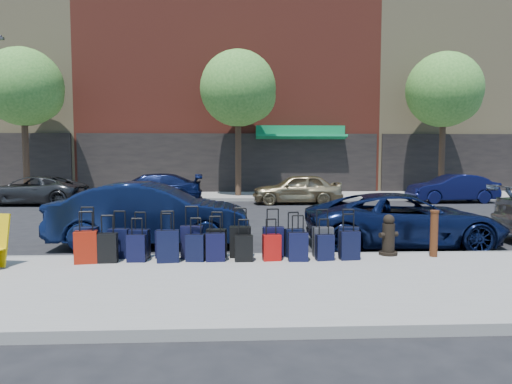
{
  "coord_description": "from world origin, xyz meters",
  "views": [
    {
      "loc": [
        0.33,
        -13.6,
        2.11
      ],
      "look_at": [
        0.89,
        -1.5,
        1.17
      ],
      "focal_mm": 32.0,
      "sensor_mm": 36.0,
      "label": 1
    }
  ],
  "objects_px": {
    "suitcase_front_5": "(217,243)",
    "car_far_0": "(32,190)",
    "tree_left": "(26,89)",
    "tree_center": "(241,91)",
    "tree_right": "(447,92)",
    "bollard": "(434,233)",
    "car_far_2": "(297,189)",
    "car_far_3": "(452,188)",
    "car_near_1": "(152,215)",
    "car_near_2": "(403,220)",
    "fire_hydrant": "(388,236)",
    "car_far_1": "(149,189)"
  },
  "relations": [
    {
      "from": "suitcase_front_5",
      "to": "car_far_0",
      "type": "height_order",
      "value": "car_far_0"
    },
    {
      "from": "tree_left",
      "to": "tree_center",
      "type": "relative_size",
      "value": 1.0
    },
    {
      "from": "tree_right",
      "to": "bollard",
      "type": "xyz_separation_m",
      "value": [
        -6.91,
        -14.4,
        -4.79
      ]
    },
    {
      "from": "suitcase_front_5",
      "to": "car_far_2",
      "type": "bearing_deg",
      "value": 85.63
    },
    {
      "from": "car_far_2",
      "to": "car_far_3",
      "type": "relative_size",
      "value": 1.01
    },
    {
      "from": "car_near_1",
      "to": "tree_center",
      "type": "bearing_deg",
      "value": -11.6
    },
    {
      "from": "suitcase_front_5",
      "to": "car_near_2",
      "type": "distance_m",
      "value": 4.61
    },
    {
      "from": "suitcase_front_5",
      "to": "fire_hydrant",
      "type": "height_order",
      "value": "suitcase_front_5"
    },
    {
      "from": "car_far_3",
      "to": "tree_left",
      "type": "bearing_deg",
      "value": -99.05
    },
    {
      "from": "car_near_2",
      "to": "car_far_2",
      "type": "bearing_deg",
      "value": 8.39
    },
    {
      "from": "fire_hydrant",
      "to": "bollard",
      "type": "relative_size",
      "value": 0.89
    },
    {
      "from": "fire_hydrant",
      "to": "car_near_1",
      "type": "distance_m",
      "value": 5.37
    },
    {
      "from": "fire_hydrant",
      "to": "car_far_1",
      "type": "height_order",
      "value": "car_far_1"
    },
    {
      "from": "car_far_0",
      "to": "car_far_1",
      "type": "bearing_deg",
      "value": 92.24
    },
    {
      "from": "tree_center",
      "to": "suitcase_front_5",
      "type": "height_order",
      "value": "tree_center"
    },
    {
      "from": "tree_left",
      "to": "car_far_0",
      "type": "xyz_separation_m",
      "value": [
        1.26,
        -2.72,
        -4.78
      ]
    },
    {
      "from": "car_far_1",
      "to": "bollard",
      "type": "bearing_deg",
      "value": 28.74
    },
    {
      "from": "tree_right",
      "to": "car_far_0",
      "type": "xyz_separation_m",
      "value": [
        -19.74,
        -2.72,
        -4.78
      ]
    },
    {
      "from": "tree_center",
      "to": "car_near_2",
      "type": "distance_m",
      "value": 14.01
    },
    {
      "from": "fire_hydrant",
      "to": "suitcase_front_5",
      "type": "bearing_deg",
      "value": 162.96
    },
    {
      "from": "suitcase_front_5",
      "to": "car_far_0",
      "type": "distance_m",
      "value": 14.39
    },
    {
      "from": "car_near_1",
      "to": "car_far_0",
      "type": "xyz_separation_m",
      "value": [
        -6.96,
        9.62,
        -0.12
      ]
    },
    {
      "from": "tree_left",
      "to": "tree_right",
      "type": "distance_m",
      "value": 21.0
    },
    {
      "from": "bollard",
      "to": "car_near_2",
      "type": "distance_m",
      "value": 1.74
    },
    {
      "from": "tree_right",
      "to": "car_far_1",
      "type": "relative_size",
      "value": 1.54
    },
    {
      "from": "tree_right",
      "to": "car_far_2",
      "type": "height_order",
      "value": "tree_right"
    },
    {
      "from": "bollard",
      "to": "car_far_3",
      "type": "distance_m",
      "value": 13.29
    },
    {
      "from": "car_far_1",
      "to": "car_far_2",
      "type": "distance_m",
      "value": 6.58
    },
    {
      "from": "suitcase_front_5",
      "to": "car_far_2",
      "type": "relative_size",
      "value": 0.23
    },
    {
      "from": "tree_left",
      "to": "tree_right",
      "type": "relative_size",
      "value": 1.0
    },
    {
      "from": "fire_hydrant",
      "to": "bollard",
      "type": "bearing_deg",
      "value": -31.32
    },
    {
      "from": "car_near_1",
      "to": "car_far_3",
      "type": "relative_size",
      "value": 1.16
    },
    {
      "from": "bollard",
      "to": "car_near_1",
      "type": "relative_size",
      "value": 0.2
    },
    {
      "from": "car_far_0",
      "to": "car_far_2",
      "type": "xyz_separation_m",
      "value": [
        11.7,
        -0.14,
        0.04
      ]
    },
    {
      "from": "suitcase_front_5",
      "to": "tree_right",
      "type": "bearing_deg",
      "value": 62.93
    },
    {
      "from": "tree_center",
      "to": "fire_hydrant",
      "type": "bearing_deg",
      "value": -79.04
    },
    {
      "from": "fire_hydrant",
      "to": "car_far_2",
      "type": "distance_m",
      "value": 11.36
    },
    {
      "from": "tree_center",
      "to": "car_far_1",
      "type": "distance_m",
      "value": 6.88
    },
    {
      "from": "tree_left",
      "to": "tree_right",
      "type": "xyz_separation_m",
      "value": [
        21.0,
        0.0,
        0.0
      ]
    },
    {
      "from": "tree_left",
      "to": "bollard",
      "type": "xyz_separation_m",
      "value": [
        14.09,
        -14.4,
        -4.79
      ]
    },
    {
      "from": "tree_right",
      "to": "car_near_1",
      "type": "distance_m",
      "value": 18.36
    },
    {
      "from": "car_far_3",
      "to": "car_far_0",
      "type": "bearing_deg",
      "value": -91.35
    },
    {
      "from": "tree_left",
      "to": "suitcase_front_5",
      "type": "xyz_separation_m",
      "value": [
        9.82,
        -14.28,
        -4.98
      ]
    },
    {
      "from": "fire_hydrant",
      "to": "car_near_2",
      "type": "distance_m",
      "value": 1.78
    },
    {
      "from": "tree_right",
      "to": "fire_hydrant",
      "type": "xyz_separation_m",
      "value": [
        -7.75,
        -14.21,
        -4.89
      ]
    },
    {
      "from": "suitcase_front_5",
      "to": "car_far_1",
      "type": "xyz_separation_m",
      "value": [
        -3.44,
        11.45,
        0.25
      ]
    },
    {
      "from": "car_far_1",
      "to": "car_near_1",
      "type": "bearing_deg",
      "value": 6.03
    },
    {
      "from": "bollard",
      "to": "car_near_2",
      "type": "height_order",
      "value": "car_near_2"
    },
    {
      "from": "tree_left",
      "to": "tree_right",
      "type": "height_order",
      "value": "same"
    },
    {
      "from": "tree_right",
      "to": "car_far_1",
      "type": "bearing_deg",
      "value": -169.04
    }
  ]
}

